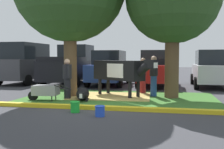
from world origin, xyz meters
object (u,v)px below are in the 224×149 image
Objects in this scene: cow_holstein at (120,71)px; suv_dark_grey at (26,63)px; person_visitor_near at (154,75)px; wheelbarrow at (45,90)px; bucket_blue at (100,111)px; sedan_red at (157,69)px; bucket_green at (75,107)px; pickup_truck_black at (72,66)px; calf_lying at (83,94)px; person_handler at (67,78)px; person_visitor_far at (143,75)px; sedan_silver at (212,69)px; sedan_blue at (109,68)px.

cow_holstein is 8.32m from suv_dark_grey.
wheelbarrow is at bearing -153.48° from person_visitor_near.
sedan_red is (1.17, 8.52, 0.83)m from bucket_blue.
bucket_green is 0.06× the size of pickup_truck_black.
calf_lying is 0.83× the size of wheelbarrow.
cow_holstein is 1.79× the size of person_handler.
suv_dark_grey is 1.05× the size of sedan_red.
person_visitor_near is at bearing -57.52° from person_visitor_far.
calf_lying is 2.29m from bucket_green.
cow_holstein is at bearing 33.17° from wheelbarrow.
cow_holstein reaches higher than calf_lying.
wheelbarrow is (-0.68, -0.50, -0.45)m from person_handler.
calf_lying is at bearing 17.38° from wheelbarrow.
pickup_truck_black reaches higher than calf_lying.
cow_holstein is at bearing 45.72° from calf_lying.
person_visitor_near is 0.96m from person_visitor_far.
sedan_silver reaches higher than person_visitor_far.
person_visitor_near is 5.26m from sedan_silver.
sedan_blue is (1.08, 6.27, 0.60)m from wheelbarrow.
calf_lying is at bearing -112.94° from sedan_red.
calf_lying is at bearing -134.28° from cow_holstein.
person_visitor_near reaches higher than bucket_green.
person_visitor_far is (2.05, 2.34, 0.62)m from calf_lying.
pickup_truck_black is 1.23× the size of sedan_red.
pickup_truck_black is (-3.15, 8.28, 0.95)m from bucket_green.
wheelbarrow is 6.64m from pickup_truck_black.
person_visitor_far is 4.88m from bucket_green.
suv_dark_grey is 5.41m from sedan_blue.
sedan_silver is at bearing -0.13° from sedan_red.
bucket_green is (-0.73, -3.48, -0.91)m from cow_holstein.
sedan_red reaches higher than bucket_green.
sedan_red reaches higher than person_visitor_near.
person_handler is 0.35× the size of sedan_blue.
person_visitor_near is at bearing -57.12° from sedan_blue.
person_handler is 0.97× the size of wheelbarrow.
suv_dark_grey is at bearing 124.18° from wheelbarrow.
bucket_green is at bearing -45.22° from wheelbarrow.
pickup_truck_black reaches higher than bucket_blue.
person_handler reaches higher than calf_lying.
bucket_blue is 11.09m from suv_dark_grey.
pickup_truck_black is at bearing 110.82° from bucket_green.
cow_holstein is 1.75× the size of person_visitor_far.
pickup_truck_black is at bearing 1.87° from suv_dark_grey.
person_visitor_far is 0.99× the size of wheelbarrow.
pickup_truck_black is at bearing 108.72° from person_handler.
cow_holstein is 0.60× the size of suv_dark_grey.
sedan_silver is at bearing 58.48° from bucket_green.
person_handler is at bearing -155.89° from person_visitor_near.
person_handler is 6.62m from sedan_red.
person_visitor_far is at bearing 39.22° from wheelbarrow.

